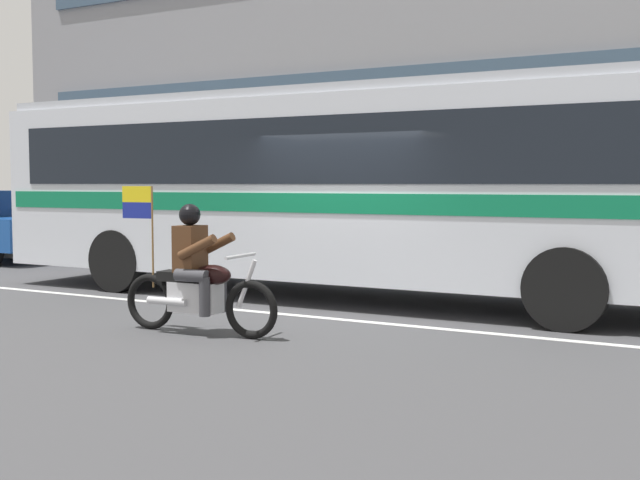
{
  "coord_description": "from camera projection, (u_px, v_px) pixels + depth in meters",
  "views": [
    {
      "loc": [
        5.11,
        -9.86,
        1.81
      ],
      "look_at": [
        0.08,
        -0.74,
        1.06
      ],
      "focal_mm": 44.5,
      "sensor_mm": 36.0,
      "label": 1
    }
  ],
  "objects": [
    {
      "name": "transit_bus",
      "position": [
        357.0,
        178.0,
        12.27
      ],
      "size": [
        12.48,
        2.69,
        3.22
      ],
      "color": "silver",
      "rests_on": "ground_plane"
    },
    {
      "name": "lane_center_stripe",
      "position": [
        320.0,
        317.0,
        10.68
      ],
      "size": [
        26.6,
        0.14,
        0.01
      ],
      "primitive_type": "cube",
      "color": "silver",
      "rests_on": "ground_plane"
    },
    {
      "name": "ground_plane",
      "position": [
        340.0,
        311.0,
        11.21
      ],
      "size": [
        60.0,
        60.0,
        0.0
      ],
      "primitive_type": "plane",
      "color": "#3D3D3F"
    },
    {
      "name": "sidewalk_curb",
      "position": [
        459.0,
        271.0,
        15.66
      ],
      "size": [
        28.0,
        3.8,
        0.15
      ],
      "primitive_type": "cube",
      "color": "#B7B2A8",
      "rests_on": "ground_plane"
    },
    {
      "name": "office_building_facade",
      "position": [
        496.0,
        19.0,
        17.28
      ],
      "size": [
        28.0,
        0.89,
        10.75
      ],
      "color": "gray",
      "rests_on": "ground_plane"
    },
    {
      "name": "motorcycle_with_rider",
      "position": [
        197.0,
        279.0,
        9.5
      ],
      "size": [
        2.19,
        0.64,
        1.78
      ],
      "color": "black",
      "rests_on": "ground_plane"
    }
  ]
}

